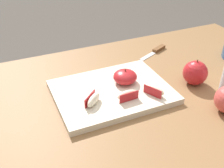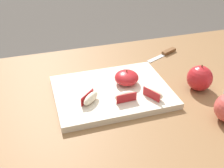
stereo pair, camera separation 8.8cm
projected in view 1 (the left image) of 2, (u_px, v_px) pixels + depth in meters
name	position (u px, v px, depth m)	size (l,w,h in m)	color
dining_table	(117.00, 120.00, 0.96)	(1.49, 0.78, 0.77)	brown
cutting_board	(112.00, 92.00, 0.90)	(0.37, 0.28, 0.02)	beige
apple_half_skin_up	(125.00, 77.00, 0.92)	(0.08, 0.08, 0.05)	#B21E23
apple_wedge_right	(93.00, 100.00, 0.82)	(0.07, 0.06, 0.03)	#F4EACC
apple_wedge_near_knife	(154.00, 90.00, 0.86)	(0.05, 0.07, 0.03)	#F4EACC
apple_wedge_middle	(127.00, 95.00, 0.84)	(0.07, 0.03, 0.03)	#F4EACC
paring_knife	(157.00, 50.00, 1.17)	(0.15, 0.08, 0.01)	silver
whole_apple_crimson	(195.00, 73.00, 0.94)	(0.08, 0.08, 0.09)	#B21E23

